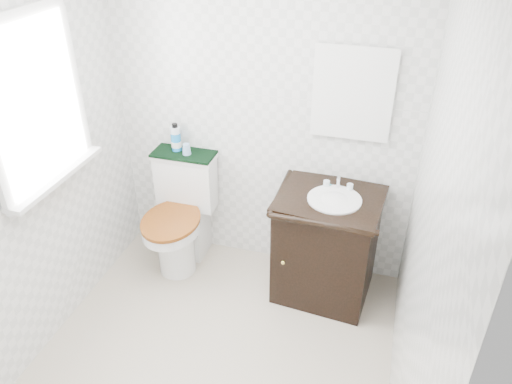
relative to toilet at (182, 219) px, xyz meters
The scene contains 13 objects.
floor 1.19m from the toilet, 59.20° to the right, with size 2.40×2.40×0.00m, color #B9AB95.
wall_back 1.03m from the toilet, 22.39° to the left, with size 2.40×2.40×0.00m, color silver.
wall_left 1.37m from the toilet, 118.62° to the right, with size 2.40×2.40×0.00m, color silver.
wall_right 2.10m from the toilet, 29.92° to the right, with size 2.40×2.40×0.00m, color silver.
window 1.45m from the toilet, 124.79° to the right, with size 0.02×0.70×0.90m, color white.
mirror 1.61m from the toilet, 10.12° to the left, with size 0.50×0.02×0.60m, color silver.
toilet is the anchor object (origin of this frame).
vanity 1.14m from the toilet, ahead, with size 0.74×0.65×0.92m.
trash_bin 1.06m from the toilet, ahead, with size 0.21×0.18×0.26m.
towel 0.52m from the toilet, 90.00° to the left, with size 0.47×0.22×0.02m, color black.
mouthwash_bottle 0.64m from the toilet, 112.91° to the left, with size 0.07×0.07×0.21m.
cup 0.57m from the toilet, 73.99° to the left, with size 0.06×0.06×0.08m, color #86B0DC.
soap_bar 1.19m from the toilet, ahead, with size 0.06×0.04×0.02m, color #177171.
Camera 1 is at (0.88, -1.94, 2.59)m, focal length 35.00 mm.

